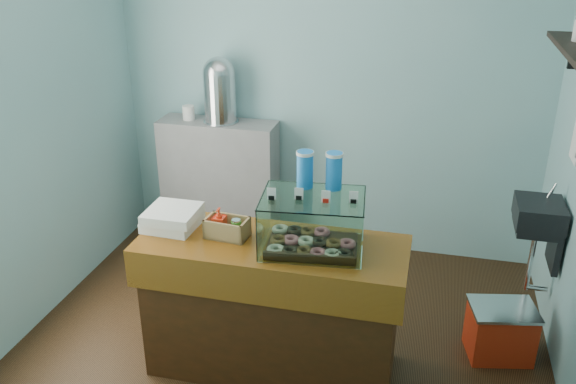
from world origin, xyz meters
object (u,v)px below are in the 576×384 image
(display_case, at_px, (313,220))
(red_cooler, at_px, (500,331))
(coffee_urn, at_px, (220,88))
(counter, at_px, (272,306))

(display_case, relative_size, red_cooler, 1.33)
(coffee_urn, bearing_deg, counter, -61.26)
(display_case, height_order, red_cooler, display_case)
(coffee_urn, xyz_separation_m, red_cooler, (2.27, -1.11, -1.20))
(red_cooler, bearing_deg, display_case, -171.37)
(counter, relative_size, red_cooler, 3.41)
(counter, bearing_deg, display_case, 7.67)
(counter, xyz_separation_m, coffee_urn, (-0.86, 1.57, 0.93))
(coffee_urn, bearing_deg, red_cooler, -25.93)
(display_case, bearing_deg, counter, -178.31)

